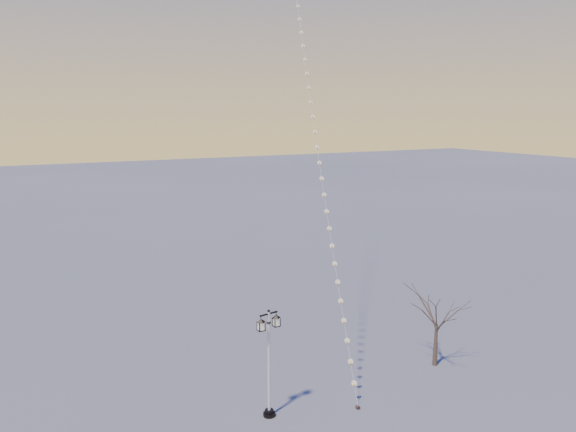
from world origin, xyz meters
TOP-DOWN VIEW (x-y plane):
  - ground at (0.00, 0.00)m, footprint 300.00×300.00m
  - street_lamp at (-3.43, 0.83)m, footprint 1.36×0.64m
  - bare_tree at (7.69, 1.47)m, footprint 2.75×2.75m
  - kite_train at (5.91, 13.61)m, footprint 10.88×29.13m

SIDE VIEW (x-z plane):
  - ground at x=0.00m, z-range 0.00..0.00m
  - street_lamp at x=-3.43m, z-range 0.29..5.72m
  - bare_tree at x=7.69m, z-range 0.89..5.45m
  - kite_train at x=5.91m, z-range -0.12..37.89m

